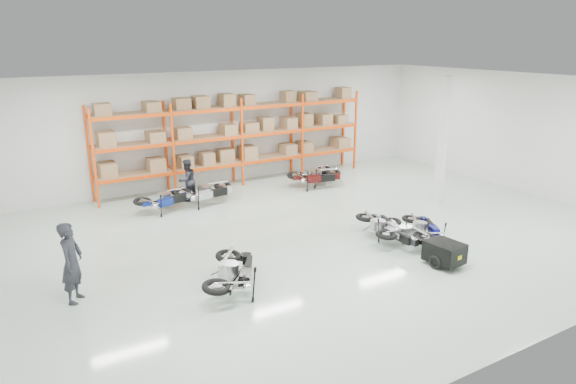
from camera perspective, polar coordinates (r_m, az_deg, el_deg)
room at (r=15.21m, az=4.64°, el=3.44°), size 18.00×18.00×18.00m
pallet_rack at (r=20.71m, az=-5.69°, el=7.02°), size 11.28×0.98×3.62m
structural_column at (r=18.96m, az=16.81°, el=5.45°), size 0.25×0.25×4.50m
moto_blue_centre at (r=15.55m, az=14.87°, el=-3.49°), size 1.53×1.85×1.07m
moto_silver_left at (r=15.34m, az=10.44°, el=-3.32°), size 1.34×1.96×1.16m
moto_black_far_left at (r=12.20m, az=-6.11°, el=-8.25°), size 1.91×2.19×1.28m
moto_touring_right at (r=15.05m, az=12.60°, el=-3.94°), size 0.89×1.74×1.11m
trailer at (r=14.07m, az=16.98°, el=-6.43°), size 0.82×1.56×0.64m
moto_back_a at (r=18.09m, az=-13.50°, el=-0.35°), size 2.00×1.38×1.18m
moto_back_b at (r=18.56m, az=-9.15°, el=0.45°), size 2.00×1.11×1.25m
moto_back_c at (r=20.92m, az=3.02°, el=2.41°), size 1.97×1.31×1.17m
moto_back_d at (r=20.40m, az=3.13°, el=2.13°), size 2.09×1.38×1.24m
person_left at (r=12.50m, az=-22.90°, el=-7.23°), size 0.74×0.82×1.89m
person_back at (r=18.99m, az=-11.15°, el=1.29°), size 0.91×0.81×1.55m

